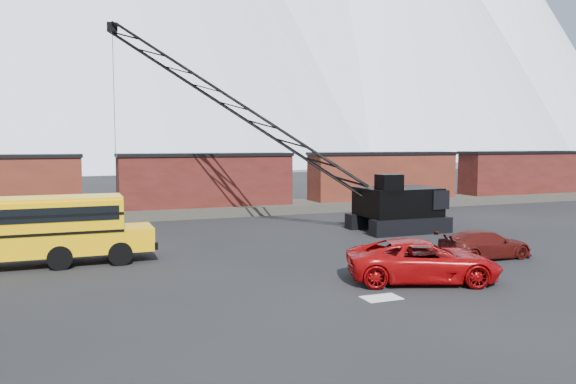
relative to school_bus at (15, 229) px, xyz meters
name	(u,v)px	position (x,y,z in m)	size (l,w,h in m)	color
ground	(323,275)	(12.41, -6.35, -1.79)	(160.00, 160.00, 0.00)	black
gravel_berm	(207,210)	(12.41, 15.65, -1.44)	(120.00, 5.00, 0.70)	#48443B
boxcar_mid	(207,180)	(12.41, 15.65, 0.97)	(13.70, 3.10, 4.17)	#591B19
boxcar_east_near	(383,176)	(28.41, 15.65, 0.97)	(13.70, 3.10, 4.17)	#461B14
boxcar_east_far	(523,172)	(44.41, 15.65, 0.97)	(13.70, 3.10, 4.17)	#591B19
snow_patch	(381,298)	(12.91, -10.35, -1.78)	(1.40, 0.90, 0.02)	silver
school_bus	(15,229)	(0.00, 0.00, 0.00)	(11.65, 2.65, 3.19)	#F3B005
red_pickup	(423,261)	(15.79, -8.79, -0.93)	(2.86, 6.21, 1.73)	#9F070A
maroon_suv	(485,244)	(21.30, -6.00, -1.09)	(1.96, 4.82, 1.40)	#470F0C
crawler_crane	(238,108)	(12.87, 8.21, 6.16)	(19.95, 12.66, 14.12)	black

